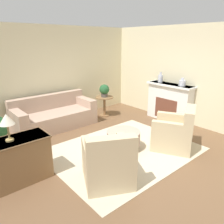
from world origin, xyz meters
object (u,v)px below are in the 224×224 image
at_px(armchair_left, 108,164).
at_px(table_lamp, 7,120).
at_px(armchair_right, 176,133).
at_px(dresser, 13,161).
at_px(vase_mantel_near, 160,78).
at_px(vase_mantel_far, 182,83).
at_px(couch, 54,116).
at_px(ottoman_table, 123,138).
at_px(potted_plant_on_side_table, 104,90).
at_px(side_table, 104,103).

height_order(armchair_left, table_lamp, table_lamp).
xyz_separation_m(armchair_right, dresser, (-3.21, 1.06, 0.05)).
xyz_separation_m(vase_mantel_near, vase_mantel_far, (0.00, -0.77, -0.03)).
relative_size(vase_mantel_near, table_lamp, 0.67).
xyz_separation_m(couch, table_lamp, (-1.72, -1.93, 0.84)).
relative_size(armchair_left, vase_mantel_far, 4.77).
relative_size(couch, armchair_left, 2.01).
distance_m(armchair_right, dresser, 3.38).
relative_size(ottoman_table, potted_plant_on_side_table, 1.86).
bearing_deg(armchair_left, dresser, 138.94).
distance_m(armchair_right, potted_plant_on_side_table, 2.87).
height_order(couch, vase_mantel_near, vase_mantel_near).
relative_size(armchair_right, potted_plant_on_side_table, 2.79).
xyz_separation_m(armchair_right, ottoman_table, (-0.94, 0.73, -0.09)).
bearing_deg(armchair_right, ottoman_table, 142.11).
bearing_deg(vase_mantel_near, side_table, 135.46).
bearing_deg(ottoman_table, dresser, 171.72).
relative_size(side_table, table_lamp, 1.37).
bearing_deg(armchair_left, ottoman_table, 34.65).
distance_m(armchair_left, dresser, 1.61).
bearing_deg(side_table, vase_mantel_far, -58.01).
distance_m(vase_mantel_near, potted_plant_on_side_table, 1.79).
height_order(ottoman_table, table_lamp, table_lamp).
bearing_deg(vase_mantel_near, vase_mantel_far, -90.00).
xyz_separation_m(couch, dresser, (-1.72, -1.93, 0.09)).
relative_size(ottoman_table, vase_mantel_near, 2.40).
bearing_deg(couch, side_table, -5.70).
xyz_separation_m(couch, potted_plant_on_side_table, (1.70, -0.17, 0.54)).
relative_size(armchair_left, vase_mantel_near, 3.59).
bearing_deg(armchair_left, vase_mantel_near, 24.96).
height_order(couch, dresser, couch).
xyz_separation_m(armchair_left, armchair_right, (1.99, 0.00, 0.00)).
height_order(armchair_left, dresser, armchair_left).
relative_size(vase_mantel_far, table_lamp, 0.50).
relative_size(dresser, vase_mantel_near, 3.93).
distance_m(ottoman_table, potted_plant_on_side_table, 2.46).
relative_size(ottoman_table, vase_mantel_far, 3.18).
bearing_deg(vase_mantel_far, dresser, 177.24).
xyz_separation_m(side_table, potted_plant_on_side_table, (0.00, 0.00, 0.42)).
xyz_separation_m(ottoman_table, vase_mantel_near, (2.39, 0.87, 0.97)).
distance_m(armchair_left, armchair_right, 1.99).
distance_m(ottoman_table, vase_mantel_far, 2.57).
bearing_deg(dresser, table_lamp, 90.00).
height_order(couch, armchair_right, armchair_right).
distance_m(armchair_right, vase_mantel_far, 1.88).
bearing_deg(dresser, potted_plant_on_side_table, 27.31).
height_order(ottoman_table, potted_plant_on_side_table, potted_plant_on_side_table).
bearing_deg(ottoman_table, potted_plant_on_side_table, 61.35).
bearing_deg(vase_mantel_near, couch, 154.66).
height_order(couch, vase_mantel_far, vase_mantel_far).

